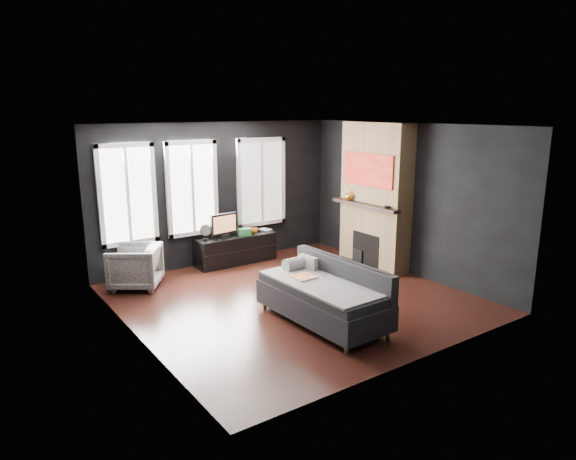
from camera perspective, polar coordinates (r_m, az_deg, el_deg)
floor at (r=8.21m, az=0.63°, el=-7.64°), size 5.00×5.00×0.00m
ceiling at (r=7.66m, az=0.68°, el=11.55°), size 5.00×5.00×0.00m
wall_back at (r=9.93m, az=-7.77°, el=4.03°), size 5.00×0.02×2.70m
wall_left at (r=6.73m, az=-16.96°, el=-0.94°), size 0.02×5.00×2.70m
wall_right at (r=9.47m, az=13.08°, el=3.35°), size 0.02×5.00×2.70m
windows at (r=9.59m, az=-10.28°, el=9.80°), size 4.00×0.16×1.76m
fireplace at (r=9.74m, az=9.68°, el=3.77°), size 0.70×1.62×2.70m
sofa at (r=7.23m, az=3.85°, el=-7.02°), size 1.06×2.03×0.86m
stripe_pillow at (r=7.73m, az=2.24°, el=-4.13°), size 0.12×0.35×0.34m
armchair at (r=8.95m, az=-16.65°, el=-3.71°), size 1.04×1.05×0.80m
media_console at (r=10.03m, az=-5.88°, el=-2.13°), size 1.60×0.51×0.55m
monitor at (r=9.78m, az=-7.14°, el=0.68°), size 0.60×0.20×0.53m
desk_fan at (r=9.67m, az=-9.15°, el=-0.21°), size 0.27×0.27×0.31m
mug at (r=10.10m, az=-3.75°, el=0.03°), size 0.14×0.11×0.14m
book at (r=10.28m, az=-2.92°, el=0.58°), size 0.18×0.05×0.24m
storage_box at (r=9.96m, az=-4.87°, el=-0.19°), size 0.28×0.22×0.13m
mantel_vase at (r=9.90m, az=6.81°, el=3.86°), size 0.22×0.23×0.18m
mantel_clock at (r=9.20m, az=10.93°, el=2.52°), size 0.12×0.12×0.04m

